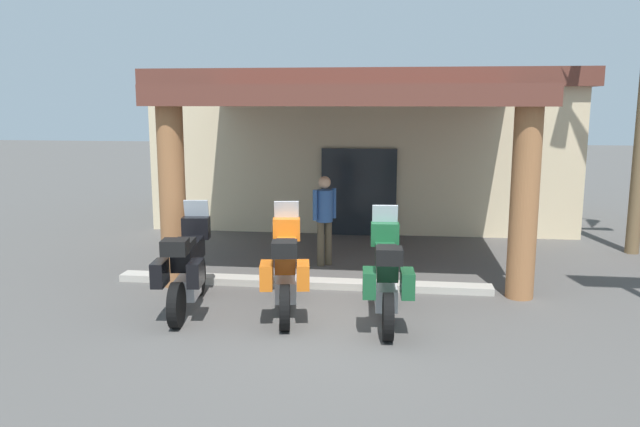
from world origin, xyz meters
TOP-DOWN VIEW (x-y plane):
  - ground_plane at (0.00, 0.00)m, footprint 80.00×80.00m
  - motel_building at (-0.03, 8.52)m, footprint 10.90×10.72m
  - motorcycle_black at (-2.22, 0.15)m, footprint 0.78×2.21m
  - motorcycle_orange at (-0.68, 0.25)m, footprint 0.84×2.20m
  - motorcycle_green at (0.85, 0.06)m, footprint 0.73×2.21m
  - pedestrian at (-0.46, 3.15)m, footprint 0.42×0.38m
  - curb_strip at (-0.68, 1.68)m, footprint 6.59×0.36m

SIDE VIEW (x-z plane):
  - ground_plane at x=0.00m, z-range 0.00..0.00m
  - curb_strip at x=-0.68m, z-range 0.00..0.12m
  - motorcycle_black at x=-2.22m, z-range -0.11..1.50m
  - motorcycle_orange at x=-0.68m, z-range -0.11..1.50m
  - motorcycle_green at x=0.85m, z-range -0.11..1.50m
  - pedestrian at x=-0.46m, z-range 0.15..1.92m
  - motel_building at x=-0.03m, z-range 0.08..4.06m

